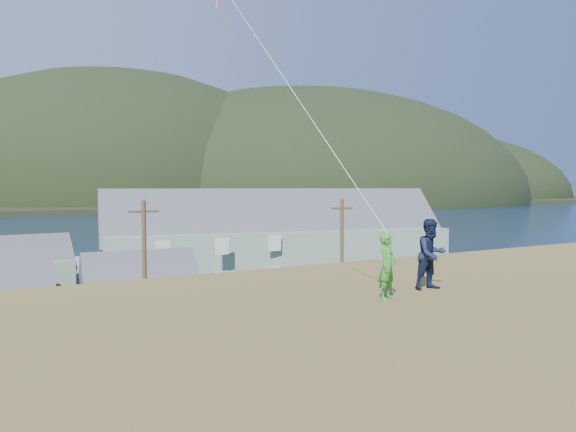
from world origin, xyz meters
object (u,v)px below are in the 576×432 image
object	(u,v)px
shed_palegreen_far	(16,267)
kite_flyer_green	(387,266)
lodge	(278,242)
shed_white	(141,291)
kite_flyer_navy	(431,254)

from	to	relation	value
shed_palegreen_far	kite_flyer_green	xyz separation A→B (m)	(4.21, -46.18, 5.47)
kite_flyer_green	lodge	bearing A→B (deg)	37.67
shed_white	kite_flyer_green	xyz separation A→B (m)	(-2.42, -29.20, 5.54)
shed_white	shed_palegreen_far	xyz separation A→B (m)	(-6.63, 16.99, 0.07)
lodge	kite_flyer_green	size ratio (longest dim) A/B	22.16
shed_palegreen_far	lodge	bearing A→B (deg)	-25.29
kite_flyer_navy	shed_white	bearing A→B (deg)	92.81
lodge	kite_flyer_navy	size ratio (longest dim) A/B	18.92
shed_palegreen_far	kite_flyer_navy	xyz separation A→B (m)	(6.01, -45.78, 5.60)
kite_flyer_navy	lodge	bearing A→B (deg)	70.13
lodge	shed_white	distance (m)	17.75
lodge	shed_white	xyz separation A→B (m)	(-15.70, -8.02, -2.04)
lodge	kite_flyer_navy	xyz separation A→B (m)	(-16.33, -36.81, 3.63)
shed_white	shed_palegreen_far	bearing A→B (deg)	116.73
shed_palegreen_far	kite_flyer_green	size ratio (longest dim) A/B	6.49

